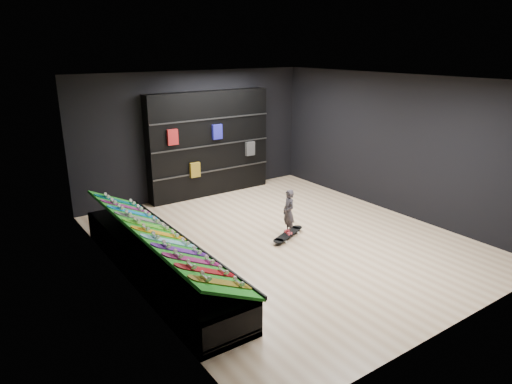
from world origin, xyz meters
TOP-DOWN VIEW (x-y plane):
  - floor at (0.00, 0.00)m, footprint 6.00×7.00m
  - ceiling at (0.00, 0.00)m, footprint 6.00×7.00m
  - wall_back at (0.00, 3.50)m, footprint 6.00×0.02m
  - wall_front at (0.00, -3.50)m, footprint 6.00×0.02m
  - wall_left at (-3.00, 0.00)m, footprint 0.02×7.00m
  - wall_right at (3.00, 0.00)m, footprint 0.02×7.00m
  - display_rack at (-2.55, 0.00)m, footprint 0.90×4.50m
  - turf_ramp at (-2.50, 0.00)m, footprint 0.92×4.50m
  - back_shelving at (0.28, 3.32)m, footprint 3.16×0.37m
  - floor_skateboard at (0.13, 0.03)m, footprint 0.99×0.60m
  - child at (0.13, 0.03)m, footprint 0.18×0.22m
  - display_board_0 at (-2.49, -1.90)m, footprint 0.93×0.22m
  - display_board_1 at (-2.49, -1.52)m, footprint 0.93×0.22m
  - display_board_2 at (-2.49, -1.14)m, footprint 0.93×0.22m
  - display_board_3 at (-2.49, -0.76)m, footprint 0.93×0.22m
  - display_board_4 at (-2.49, -0.38)m, footprint 0.93×0.22m
  - display_board_5 at (-2.49, 0.00)m, footprint 0.93×0.22m
  - display_board_6 at (-2.49, 0.38)m, footprint 0.93×0.22m
  - display_board_7 at (-2.49, 0.76)m, footprint 0.93×0.22m
  - display_board_8 at (-2.49, 1.14)m, footprint 0.93×0.22m
  - display_board_9 at (-2.49, 1.52)m, footprint 0.93×0.22m
  - display_board_10 at (-2.49, 1.90)m, footprint 0.93×0.22m

SIDE VIEW (x-z plane):
  - floor at x=0.00m, z-range -0.01..0.01m
  - floor_skateboard at x=0.13m, z-range 0.00..0.09m
  - display_rack at x=-2.55m, z-range 0.00..0.50m
  - child at x=0.13m, z-range 0.09..0.62m
  - turf_ramp at x=-2.50m, z-range 0.48..0.94m
  - display_board_0 at x=-2.49m, z-range 0.49..0.99m
  - display_board_1 at x=-2.49m, z-range 0.49..0.99m
  - display_board_2 at x=-2.49m, z-range 0.49..0.99m
  - display_board_3 at x=-2.49m, z-range 0.49..0.99m
  - display_board_4 at x=-2.49m, z-range 0.49..0.99m
  - display_board_5 at x=-2.49m, z-range 0.49..0.99m
  - display_board_6 at x=-2.49m, z-range 0.49..0.99m
  - display_board_7 at x=-2.49m, z-range 0.49..0.99m
  - display_board_8 at x=-2.49m, z-range 0.49..0.99m
  - display_board_9 at x=-2.49m, z-range 0.49..0.99m
  - display_board_10 at x=-2.49m, z-range 0.49..0.99m
  - back_shelving at x=0.28m, z-range 0.00..2.53m
  - wall_back at x=0.00m, z-range 0.00..3.00m
  - wall_front at x=0.00m, z-range 0.00..3.00m
  - wall_left at x=-3.00m, z-range 0.00..3.00m
  - wall_right at x=3.00m, z-range 0.00..3.00m
  - ceiling at x=0.00m, z-range 3.00..3.00m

